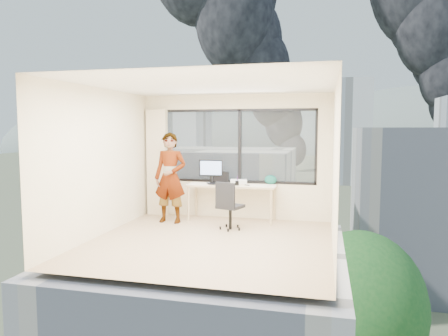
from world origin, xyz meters
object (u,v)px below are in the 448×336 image
(person, at_px, (170,178))
(game_console, at_px, (239,181))
(chair, at_px, (230,205))
(handbag, at_px, (271,180))
(monitor, at_px, (211,171))
(desk, at_px, (232,202))
(laptop, at_px, (218,179))

(person, xyz_separation_m, game_console, (1.28, 0.64, -0.12))
(chair, xyz_separation_m, handbag, (0.63, 0.98, 0.38))
(chair, xyz_separation_m, person, (-1.31, 0.30, 0.44))
(person, bearing_deg, game_console, 28.55)
(chair, bearing_deg, monitor, 143.83)
(desk, height_order, handbag, handbag)
(monitor, bearing_deg, person, -147.03)
(monitor, bearing_deg, laptop, -35.64)
(monitor, bearing_deg, desk, -12.97)
(desk, distance_m, monitor, 0.78)
(desk, xyz_separation_m, handbag, (0.77, 0.23, 0.47))
(desk, distance_m, game_console, 0.47)
(game_console, distance_m, laptop, 0.45)
(person, xyz_separation_m, monitor, (0.71, 0.53, 0.09))
(handbag, bearing_deg, monitor, -157.54)
(chair, height_order, handbag, handbag)
(chair, relative_size, laptop, 2.42)
(desk, xyz_separation_m, person, (-1.16, -0.45, 0.53))
(chair, height_order, monitor, monitor)
(person, distance_m, monitor, 0.88)
(monitor, height_order, handbag, monitor)
(monitor, distance_m, laptop, 0.26)
(chair, bearing_deg, laptop, 138.04)
(laptop, bearing_deg, person, -146.93)
(chair, distance_m, person, 1.41)
(desk, relative_size, monitor, 3.58)
(monitor, height_order, game_console, monitor)
(handbag, bearing_deg, laptop, -150.09)
(desk, bearing_deg, handbag, 16.43)
(desk, relative_size, laptop, 4.69)
(person, xyz_separation_m, laptop, (0.89, 0.41, -0.04))
(desk, height_order, person, person)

